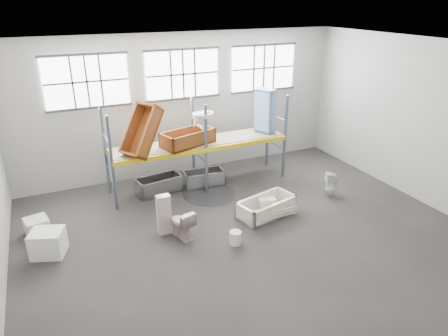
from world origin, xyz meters
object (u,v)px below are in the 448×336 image
toilet_white (331,185)px  steel_tub_right (204,178)px  bathtub_beige (266,207)px  toilet_beige (182,224)px  steel_tub_left (159,185)px  bucket (235,238)px  cistern_tall (164,215)px  rust_tub_flat (188,138)px  blue_tub_upright (265,110)px  carton_near (48,243)px

toilet_white → steel_tub_right: 4.32m
bathtub_beige → steel_tub_right: (-0.91, 2.78, -0.01)m
toilet_beige → toilet_white: size_ratio=0.98×
toilet_white → steel_tub_left: toilet_white is taller
bathtub_beige → bucket: bearing=-160.5°
cistern_tall → toilet_white: size_ratio=1.37×
rust_tub_flat → cistern_tall: bearing=-123.8°
steel_tub_left → rust_tub_flat: rust_tub_flat is taller
steel_tub_right → rust_tub_flat: (-0.55, -0.08, 1.57)m
steel_tub_right → blue_tub_upright: (2.37, 0.01, 2.14)m
steel_tub_left → rust_tub_flat: size_ratio=0.85×
bathtub_beige → carton_near: (-6.05, 0.53, 0.07)m
steel_tub_left → toilet_white: bearing=-27.5°
blue_tub_upright → toilet_beige: bearing=-145.3°
bathtub_beige → carton_near: size_ratio=2.29×
bathtub_beige → toilet_beige: size_ratio=2.17×
toilet_beige → bucket: (1.17, -0.92, -0.23)m
toilet_white → rust_tub_flat: (-4.02, 2.50, 1.40)m
carton_near → steel_tub_left: bearing=32.9°
bathtub_beige → cistern_tall: (-3.07, 0.30, 0.31)m
bathtub_beige → steel_tub_left: (-2.49, 2.83, 0.01)m
steel_tub_left → carton_near: size_ratio=1.90×
steel_tub_right → bucket: steel_tub_right is taller
bathtub_beige → steel_tub_right: bearing=94.0°
toilet_beige → steel_tub_left: 2.93m
bathtub_beige → blue_tub_upright: size_ratio=1.19×
blue_tub_upright → carton_near: bearing=-163.2°
cistern_tall → steel_tub_left: cistern_tall is taller
carton_near → bathtub_beige: bearing=-5.0°
cistern_tall → toilet_beige: bearing=-46.3°
cistern_tall → blue_tub_upright: blue_tub_upright is taller
toilet_beige → cistern_tall: (-0.37, 0.40, 0.16)m
cistern_tall → toilet_white: bearing=-0.2°
bathtub_beige → carton_near: carton_near is taller
bucket → carton_near: size_ratio=0.47×
toilet_white → carton_near: (-8.60, 0.32, -0.08)m
steel_tub_left → toilet_beige: bearing=-94.1°
cistern_tall → steel_tub_left: size_ratio=0.77×
carton_near → rust_tub_flat: bearing=25.4°
steel_tub_right → blue_tub_upright: 3.19m
toilet_beige → bucket: size_ratio=2.24×
toilet_white → steel_tub_left: 5.68m
blue_tub_upright → bucket: blue_tub_upright is taller
rust_tub_flat → carton_near: size_ratio=2.24×
steel_tub_left → blue_tub_upright: blue_tub_upright is taller
cistern_tall → toilet_white: 5.62m
cistern_tall → blue_tub_upright: 5.48m
cistern_tall → rust_tub_flat: rust_tub_flat is taller
bucket → steel_tub_right: bearing=80.8°
toilet_beige → rust_tub_flat: bearing=-130.6°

